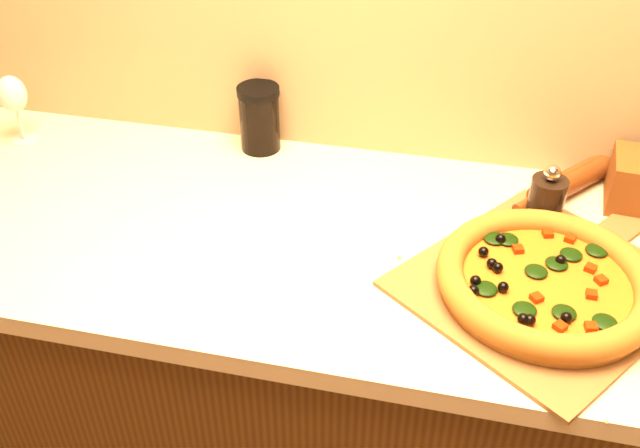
# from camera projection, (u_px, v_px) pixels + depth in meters

# --- Properties ---
(cabinet) EXTENTS (2.80, 0.65, 0.86)m
(cabinet) POSITION_uv_depth(u_px,v_px,m) (353.00, 400.00, 1.63)
(cabinet) COLOR #47260F
(cabinet) RESTS_ON ground
(countertop) EXTENTS (2.84, 0.68, 0.04)m
(countertop) POSITION_uv_depth(u_px,v_px,m) (360.00, 247.00, 1.36)
(countertop) COLOR beige
(countertop) RESTS_ON cabinet
(pizza_peel) EXTENTS (0.58, 0.61, 0.01)m
(pizza_peel) POSITION_uv_depth(u_px,v_px,m) (549.00, 281.00, 1.25)
(pizza_peel) COLOR brown
(pizza_peel) RESTS_ON countertop
(pizza) EXTENTS (0.37, 0.37, 0.05)m
(pizza) POSITION_uv_depth(u_px,v_px,m) (546.00, 281.00, 1.20)
(pizza) COLOR #B8722E
(pizza) RESTS_ON pizza_peel
(pepper_grinder) EXTENTS (0.07, 0.07, 0.13)m
(pepper_grinder) POSITION_uv_depth(u_px,v_px,m) (546.00, 199.00, 1.36)
(pepper_grinder) COLOR black
(pepper_grinder) RESTS_ON countertop
(rolling_pin) EXTENTS (0.27, 0.31, 0.05)m
(rolling_pin) POSITION_uv_depth(u_px,v_px,m) (578.00, 177.00, 1.47)
(rolling_pin) COLOR #542D0E
(rolling_pin) RESTS_ON countertop
(wine_glass) EXTENTS (0.06, 0.06, 0.16)m
(wine_glass) POSITION_uv_depth(u_px,v_px,m) (12.00, 96.00, 1.58)
(wine_glass) COLOR silver
(wine_glass) RESTS_ON countertop
(dark_jar) EXTENTS (0.09, 0.09, 0.15)m
(dark_jar) POSITION_uv_depth(u_px,v_px,m) (260.00, 118.00, 1.57)
(dark_jar) COLOR black
(dark_jar) RESTS_ON countertop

